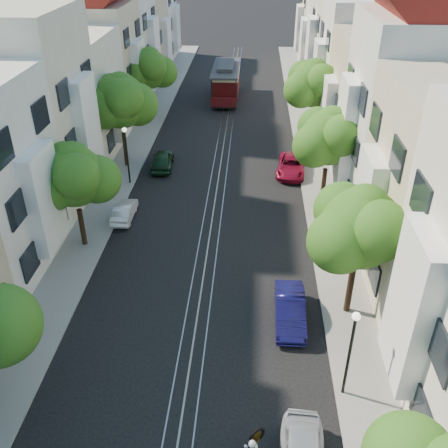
% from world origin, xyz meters
% --- Properties ---
extents(ground, '(200.00, 200.00, 0.00)m').
position_xyz_m(ground, '(0.00, 28.00, 0.00)').
color(ground, black).
rests_on(ground, ground).
extents(sidewalk_east, '(2.50, 80.00, 0.12)m').
position_xyz_m(sidewalk_east, '(7.25, 28.00, 0.06)').
color(sidewalk_east, gray).
rests_on(sidewalk_east, ground).
extents(sidewalk_west, '(2.50, 80.00, 0.12)m').
position_xyz_m(sidewalk_west, '(-7.25, 28.00, 0.06)').
color(sidewalk_west, gray).
rests_on(sidewalk_west, ground).
extents(rail_left, '(0.06, 80.00, 0.02)m').
position_xyz_m(rail_left, '(-0.55, 28.00, 0.01)').
color(rail_left, gray).
rests_on(rail_left, ground).
extents(rail_slot, '(0.06, 80.00, 0.02)m').
position_xyz_m(rail_slot, '(0.00, 28.00, 0.01)').
color(rail_slot, gray).
rests_on(rail_slot, ground).
extents(rail_right, '(0.06, 80.00, 0.02)m').
position_xyz_m(rail_right, '(0.55, 28.00, 0.01)').
color(rail_right, gray).
rests_on(rail_right, ground).
extents(lane_line, '(0.08, 80.00, 0.01)m').
position_xyz_m(lane_line, '(0.00, 28.00, 0.00)').
color(lane_line, tan).
rests_on(lane_line, ground).
extents(townhouses_east, '(7.75, 72.00, 12.00)m').
position_xyz_m(townhouses_east, '(11.87, 27.91, 5.18)').
color(townhouses_east, beige).
rests_on(townhouses_east, ground).
extents(townhouses_west, '(7.75, 72.00, 11.76)m').
position_xyz_m(townhouses_west, '(-11.87, 27.91, 5.08)').
color(townhouses_west, silver).
rests_on(townhouses_west, ground).
extents(tree_e_b, '(4.93, 4.08, 6.68)m').
position_xyz_m(tree_e_b, '(7.26, 8.98, 4.73)').
color(tree_e_b, black).
rests_on(tree_e_b, ground).
extents(tree_e_c, '(4.84, 3.99, 6.52)m').
position_xyz_m(tree_e_c, '(7.26, 19.98, 4.60)').
color(tree_e_c, black).
rests_on(tree_e_c, ground).
extents(tree_e_d, '(5.01, 4.16, 6.85)m').
position_xyz_m(tree_e_d, '(7.26, 30.98, 4.87)').
color(tree_e_d, black).
rests_on(tree_e_d, ground).
extents(tree_w_b, '(4.72, 3.87, 6.27)m').
position_xyz_m(tree_w_b, '(-7.14, 13.98, 4.40)').
color(tree_w_b, black).
rests_on(tree_w_b, ground).
extents(tree_w_c, '(5.13, 4.28, 7.09)m').
position_xyz_m(tree_w_c, '(-7.14, 24.98, 5.07)').
color(tree_w_c, black).
rests_on(tree_w_c, ground).
extents(tree_w_d, '(4.84, 3.99, 6.52)m').
position_xyz_m(tree_w_d, '(-7.14, 35.98, 4.60)').
color(tree_w_d, black).
rests_on(tree_w_d, ground).
extents(lamp_east, '(0.32, 0.32, 4.16)m').
position_xyz_m(lamp_east, '(6.30, 4.00, 2.85)').
color(lamp_east, black).
rests_on(lamp_east, ground).
extents(lamp_west, '(0.32, 0.32, 4.16)m').
position_xyz_m(lamp_west, '(-6.30, 22.00, 2.85)').
color(lamp_west, black).
rests_on(lamp_west, ground).
extents(cable_car, '(2.75, 8.76, 3.37)m').
position_xyz_m(cable_car, '(-0.50, 42.60, 1.99)').
color(cable_car, black).
rests_on(cable_car, ground).
extents(parked_car_e_mid, '(1.41, 3.95, 1.30)m').
position_xyz_m(parked_car_e_mid, '(4.40, 8.23, 0.65)').
color(parked_car_e_mid, '#0E0C3F').
rests_on(parked_car_e_mid, ground).
extents(parked_car_e_far, '(2.57, 4.63, 1.23)m').
position_xyz_m(parked_car_e_far, '(5.39, 24.48, 0.61)').
color(parked_car_e_far, maroon).
rests_on(parked_car_e_far, ground).
extents(parked_car_w_mid, '(1.16, 3.25, 1.07)m').
position_xyz_m(parked_car_w_mid, '(-5.56, 17.17, 0.53)').
color(parked_car_w_mid, silver).
rests_on(parked_car_w_mid, ground).
extents(parked_car_w_far, '(1.78, 3.96, 1.32)m').
position_xyz_m(parked_car_w_far, '(-4.40, 24.88, 0.66)').
color(parked_car_w_far, black).
rests_on(parked_car_w_far, ground).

